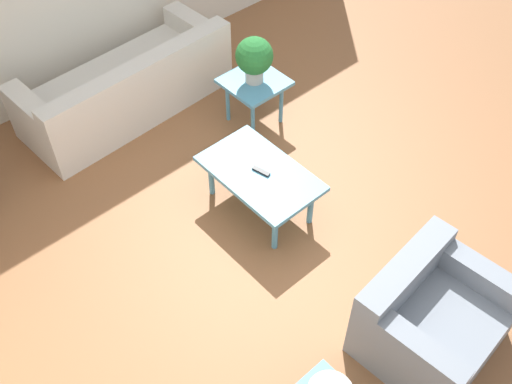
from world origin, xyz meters
TOP-DOWN VIEW (x-y plane):
  - ground_plane at (0.00, 0.00)m, footprint 14.00×14.00m
  - sofa at (2.31, 0.21)m, footprint 0.96×2.18m
  - armchair at (-1.33, 0.09)m, footprint 0.90×1.02m
  - coffee_table at (0.44, 0.12)m, footprint 1.03×0.62m
  - side_table_plant at (1.33, -0.62)m, footprint 0.55×0.55m
  - potted_plant at (1.33, -0.62)m, footprint 0.36×0.36m
  - remote_control at (0.43, 0.11)m, footprint 0.16×0.08m

SIDE VIEW (x-z plane):
  - ground_plane at x=0.00m, z-range 0.00..0.00m
  - sofa at x=2.31m, z-range -0.08..0.64m
  - armchair at x=-1.33m, z-range -0.06..0.65m
  - coffee_table at x=0.44m, z-range 0.17..0.61m
  - side_table_plant at x=1.33m, z-range 0.18..0.68m
  - remote_control at x=0.43m, z-range 0.44..0.46m
  - potted_plant at x=1.33m, z-range 0.53..0.99m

